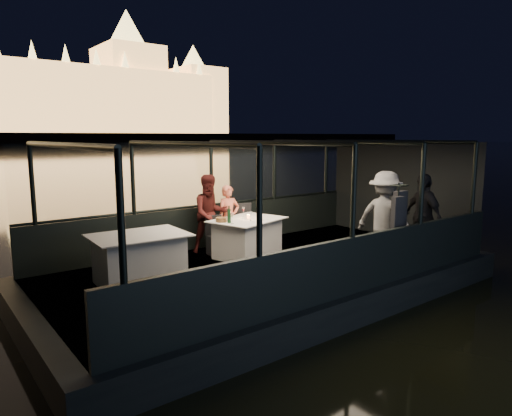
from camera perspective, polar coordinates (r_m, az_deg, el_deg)
boat_hull at (r=8.86m, az=1.61°, el=-10.27°), size 8.60×4.40×1.00m
boat_deck at (r=8.72m, az=1.62°, el=-7.29°), size 8.00×4.00×0.04m
gunwale_port at (r=10.19m, az=-5.51°, el=-2.23°), size 8.00×0.08×0.90m
gunwale_starboard at (r=7.22m, az=11.83°, el=-7.07°), size 8.00×0.08×0.90m
cabin_glass_port at (r=10.03m, az=-5.61°, el=4.23°), size 8.00×0.02×1.40m
cabin_glass_starboard at (r=6.99m, az=12.13°, el=2.03°), size 8.00×0.02×1.40m
cabin_roof_glass at (r=8.37m, az=1.69°, el=8.14°), size 8.00×4.00×0.02m
end_wall_fore at (r=6.72m, az=-25.78°, el=-2.82°), size 0.02×4.00×2.30m
end_wall_aft at (r=11.41m, az=17.40°, el=2.16°), size 0.02×4.00×2.30m
canopy_ribs at (r=8.47m, az=1.66°, el=0.34°), size 8.00×4.00×2.30m
dining_table_central at (r=9.28m, az=-1.07°, el=-3.70°), size 1.68×1.40×0.77m
dining_table_aft at (r=7.88m, az=-14.33°, el=-6.28°), size 1.59×1.19×0.82m
chair_port_left at (r=9.40m, az=-4.80°, el=-3.17°), size 0.41×0.41×0.79m
chair_port_right at (r=9.93m, az=-1.11°, el=-2.48°), size 0.53×0.53×0.96m
coat_stand at (r=8.41m, az=17.21°, el=-1.85°), size 0.53×0.46×1.62m
person_woman_coral at (r=9.85m, az=-3.43°, el=-0.81°), size 0.53×0.39×1.38m
person_man_maroon at (r=9.56m, az=-5.69°, el=-1.14°), size 0.90×0.77×1.64m
passenger_stripe at (r=9.12m, az=15.79°, el=-1.28°), size 0.84×1.24×1.77m
passenger_dark at (r=9.62m, az=20.07°, el=-0.98°), size 0.71×1.08×1.71m
wine_bottle at (r=8.78m, az=-3.38°, el=-0.91°), size 0.09×0.09×0.34m
bread_basket at (r=8.93m, az=-4.34°, el=-1.48°), size 0.29×0.29×0.09m
amber_candle at (r=9.25m, az=-0.98°, el=-1.09°), size 0.07×0.07×0.08m
plate_near at (r=9.17m, az=1.05°, el=-1.38°), size 0.26×0.26×0.01m
plate_far at (r=9.10m, az=-3.89°, el=-1.48°), size 0.26×0.26×0.01m
wine_glass_white at (r=8.69m, az=-3.00°, el=-1.39°), size 0.08×0.08×0.21m
wine_glass_red at (r=9.39m, az=-1.59°, el=-0.61°), size 0.09×0.09×0.21m
wine_glass_empty at (r=9.01m, az=-0.64°, el=-1.01°), size 0.07×0.07×0.18m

